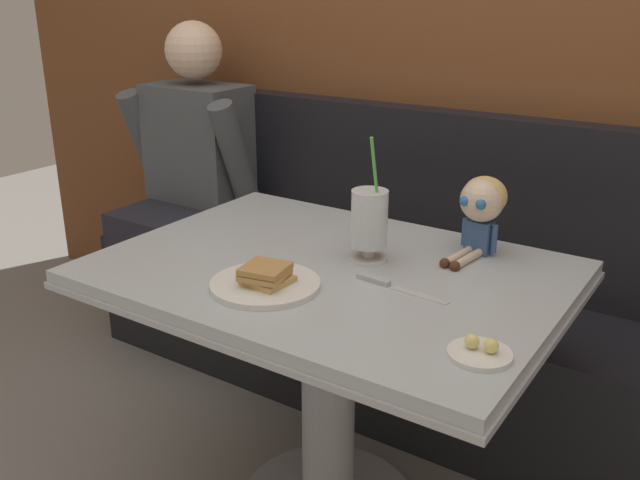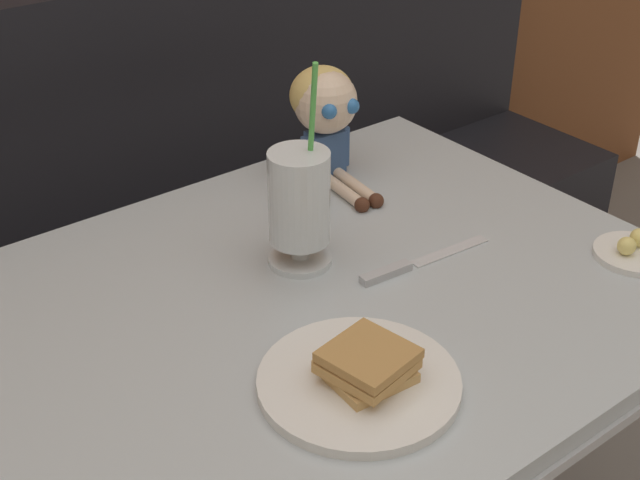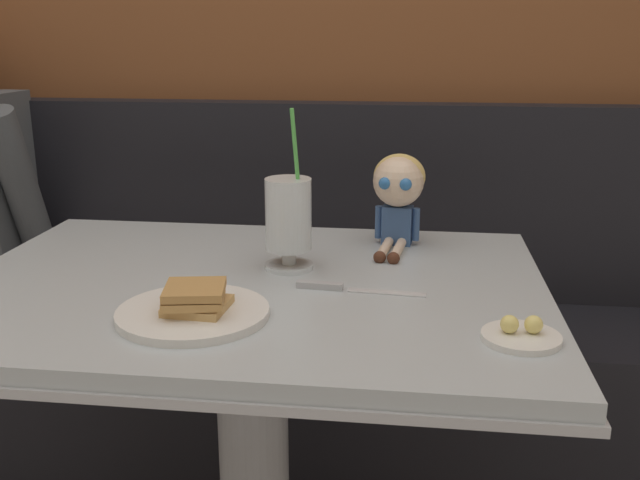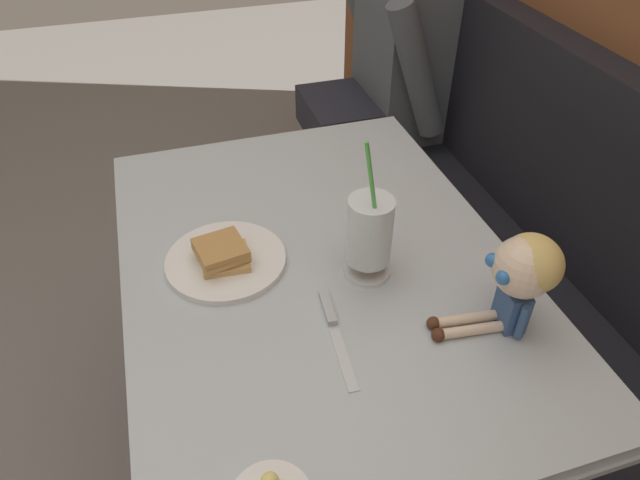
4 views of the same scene
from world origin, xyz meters
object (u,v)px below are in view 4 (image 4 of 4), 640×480
Objects in this scene: milkshake_glass at (369,234)px; diner_patron at (392,53)px; toast_plate at (225,258)px; seated_doll at (523,272)px; butter_knife at (332,321)px.

milkshake_glass is 0.39× the size of diner_patron.
toast_plate is 0.58m from seated_doll.
toast_plate is at bearing -39.11° from diner_patron.
milkshake_glass is at bearing -135.68° from seated_doll.
toast_plate is at bearing -123.81° from seated_doll.
butter_knife is (0.22, 0.16, -0.01)m from toast_plate.
diner_patron is at bearing 152.47° from butter_knife.
butter_knife is 1.05× the size of seated_doll.
butter_knife is (0.11, -0.11, -0.10)m from milkshake_glass.
toast_plate is 0.27m from butter_knife.
seated_doll is at bearing 44.32° from milkshake_glass.
milkshake_glass reaches higher than butter_knife.
toast_plate is 0.79× the size of milkshake_glass.
diner_patron is (-1.06, 0.50, -0.10)m from milkshake_glass.
milkshake_glass is 1.41× the size of seated_doll.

